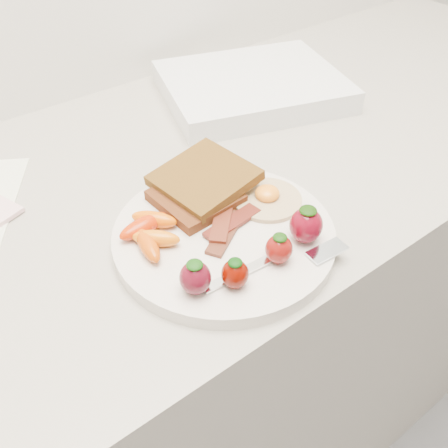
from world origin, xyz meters
TOP-DOWN VIEW (x-y plane):
  - counter at (0.00, 1.70)m, footprint 2.00×0.60m
  - plate at (0.02, 1.54)m, footprint 0.27×0.27m
  - toast_lower at (0.02, 1.61)m, footprint 0.10×0.10m
  - toast_upper at (0.04, 1.62)m, footprint 0.13×0.12m
  - fried_egg at (0.10, 1.56)m, footprint 0.12×0.12m
  - bacon_strips at (0.02, 1.55)m, footprint 0.10×0.08m
  - baby_carrots at (-0.06, 1.59)m, footprint 0.08×0.09m
  - strawberries at (0.02, 1.47)m, footprint 0.18×0.05m
  - fork at (0.04, 1.46)m, footprint 0.17×0.06m
  - appliance at (0.29, 1.81)m, footprint 0.36×0.33m

SIDE VIEW (x-z plane):
  - counter at x=0.00m, z-range 0.00..0.90m
  - plate at x=0.02m, z-range 0.90..0.92m
  - appliance at x=0.29m, z-range 0.90..0.94m
  - fork at x=0.04m, z-range 0.92..0.92m
  - bacon_strips at x=0.02m, z-range 0.92..0.93m
  - fried_egg at x=0.10m, z-range 0.91..0.93m
  - toast_lower at x=0.02m, z-range 0.92..0.93m
  - baby_carrots at x=-0.06m, z-range 0.92..0.94m
  - strawberries at x=0.02m, z-range 0.91..0.96m
  - toast_upper at x=0.04m, z-range 0.93..0.95m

